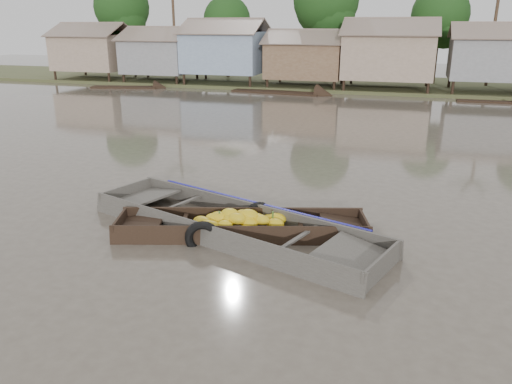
# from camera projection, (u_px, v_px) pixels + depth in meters

# --- Properties ---
(ground) EXTENTS (120.00, 120.00, 0.00)m
(ground) POSITION_uv_depth(u_px,v_px,m) (214.00, 238.00, 12.16)
(ground) COLOR #52493E
(ground) RESTS_ON ground
(riverbank) EXTENTS (120.00, 12.47, 10.22)m
(riverbank) POSITION_uv_depth(u_px,v_px,m) (398.00, 49.00, 39.19)
(riverbank) COLOR #384723
(riverbank) RESTS_ON ground
(banana_boat) EXTENTS (6.37, 3.16, 0.90)m
(banana_boat) POSITION_uv_depth(u_px,v_px,m) (238.00, 226.00, 12.37)
(banana_boat) COLOR black
(banana_boat) RESTS_ON ground
(viewer_boat) EXTENTS (8.28, 4.59, 0.65)m
(viewer_boat) POSITION_uv_depth(u_px,v_px,m) (233.00, 230.00, 12.47)
(viewer_boat) COLOR #3D3934
(viewer_boat) RESTS_ON ground
(distant_boats) EXTENTS (46.11, 14.65, 0.35)m
(distant_boats) POSITION_uv_depth(u_px,v_px,m) (442.00, 106.00, 31.97)
(distant_boats) COLOR black
(distant_boats) RESTS_ON ground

